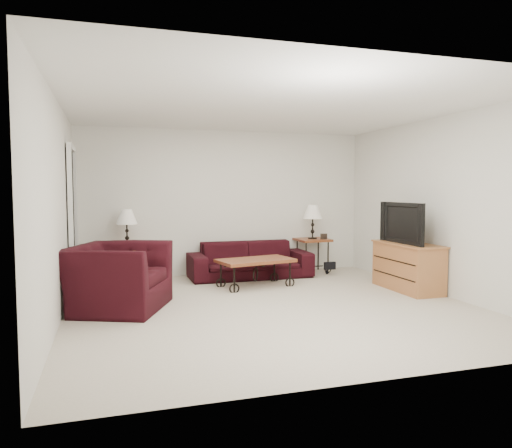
{
  "coord_description": "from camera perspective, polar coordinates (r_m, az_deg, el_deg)",
  "views": [
    {
      "loc": [
        -1.94,
        -5.69,
        1.48
      ],
      "look_at": [
        0.0,
        0.7,
        1.0
      ],
      "focal_mm": 33.75,
      "sensor_mm": 36.0,
      "label": 1
    }
  ],
  "objects": [
    {
      "name": "wall_back",
      "position": [
        8.42,
        -3.57,
        2.54
      ],
      "size": [
        5.0,
        0.02,
        2.5
      ],
      "primitive_type": "cube",
      "color": "silver",
      "rests_on": "ground"
    },
    {
      "name": "ground",
      "position": [
        6.19,
        1.91,
        -9.72
      ],
      "size": [
        5.0,
        5.0,
        0.0
      ],
      "primitive_type": "plane",
      "color": "beige",
      "rests_on": "ground"
    },
    {
      "name": "wall_right",
      "position": [
        7.22,
        21.08,
        2.01
      ],
      "size": [
        0.02,
        5.0,
        2.5
      ],
      "primitive_type": "cube",
      "color": "silver",
      "rests_on": "ground"
    },
    {
      "name": "armchair",
      "position": [
        6.2,
        -16.12,
        -6.08
      ],
      "size": [
        1.47,
        1.55,
        0.8
      ],
      "primitive_type": "imported",
      "rotation": [
        0.0,
        0.0,
        1.18
      ],
      "color": "black",
      "rests_on": "ground"
    },
    {
      "name": "wall_front",
      "position": [
        3.74,
        14.43,
        0.45
      ],
      "size": [
        5.0,
        0.02,
        2.5
      ],
      "primitive_type": "cube",
      "color": "silver",
      "rests_on": "ground"
    },
    {
      "name": "sofa",
      "position": [
        8.11,
        -0.73,
        -4.27
      ],
      "size": [
        2.04,
        0.8,
        0.6
      ],
      "primitive_type": "imported",
      "color": "black",
      "rests_on": "ground"
    },
    {
      "name": "tv_stand",
      "position": [
        7.44,
        17.52,
        -4.84
      ],
      "size": [
        0.48,
        1.16,
        0.69
      ],
      "primitive_type": "cube",
      "color": "#B37542",
      "rests_on": "ground"
    },
    {
      "name": "photo_frame_left",
      "position": [
        7.78,
        -16.09,
        -2.31
      ],
      "size": [
        0.12,
        0.05,
        0.1
      ],
      "primitive_type": "cube",
      "rotation": [
        0.0,
        0.0,
        0.33
      ],
      "color": "black",
      "rests_on": "side_table_left"
    },
    {
      "name": "wall_left",
      "position": [
        5.72,
        -22.5,
        1.49
      ],
      "size": [
        0.02,
        5.0,
        2.5
      ],
      "primitive_type": "cube",
      "color": "silver",
      "rests_on": "ground"
    },
    {
      "name": "coffee_table",
      "position": [
        7.36,
        -0.06,
        -5.8
      ],
      "size": [
        1.23,
        0.83,
        0.42
      ],
      "primitive_type": "cube",
      "rotation": [
        0.0,
        0.0,
        0.21
      ],
      "color": "brown",
      "rests_on": "ground"
    },
    {
      "name": "television",
      "position": [
        7.36,
        17.51,
        0.13
      ],
      "size": [
        0.14,
        1.04,
        0.6
      ],
      "primitive_type": "imported",
      "rotation": [
        0.0,
        0.0,
        -1.57
      ],
      "color": "black",
      "rests_on": "tv_stand"
    },
    {
      "name": "photo_frame_right",
      "position": [
        8.58,
        8.03,
        -1.47
      ],
      "size": [
        0.12,
        0.04,
        0.1
      ],
      "primitive_type": "cube",
      "rotation": [
        0.0,
        0.0,
        -0.18
      ],
      "color": "black",
      "rests_on": "side_table_right"
    },
    {
      "name": "side_table_right",
      "position": [
        8.69,
        6.7,
        -3.71
      ],
      "size": [
        0.57,
        0.57,
        0.6
      ],
      "primitive_type": "cube",
      "rotation": [
        0.0,
        0.0,
        0.03
      ],
      "color": "brown",
      "rests_on": "ground"
    },
    {
      "name": "side_table_left",
      "position": [
        7.98,
        -14.98,
        -4.59
      ],
      "size": [
        0.61,
        0.61,
        0.58
      ],
      "primitive_type": "cube",
      "rotation": [
        0.0,
        0.0,
        0.16
      ],
      "color": "brown",
      "rests_on": "ground"
    },
    {
      "name": "lamp_right",
      "position": [
        8.63,
        6.73,
        0.25
      ],
      "size": [
        0.35,
        0.35,
        0.6
      ],
      "primitive_type": null,
      "rotation": [
        0.0,
        0.0,
        0.03
      ],
      "color": "black",
      "rests_on": "side_table_right"
    },
    {
      "name": "backpack",
      "position": [
        8.51,
        8.42,
        -4.56
      ],
      "size": [
        0.38,
        0.34,
        0.41
      ],
      "primitive_type": "ellipsoid",
      "rotation": [
        0.0,
        0.0,
        0.36
      ],
      "color": "black",
      "rests_on": "ground"
    },
    {
      "name": "ceiling",
      "position": [
        6.1,
        1.97,
        13.74
      ],
      "size": [
        5.0,
        5.0,
        0.0
      ],
      "primitive_type": "plane",
      "color": "white",
      "rests_on": "wall_back"
    },
    {
      "name": "throw_pillow",
      "position": [
        6.14,
        -14.73,
        -5.02
      ],
      "size": [
        0.23,
        0.37,
        0.36
      ],
      "primitive_type": "cube",
      "rotation": [
        0.0,
        0.0,
        1.18
      ],
      "color": "orange",
      "rests_on": "armchair"
    },
    {
      "name": "doorway",
      "position": [
        7.37,
        -20.99,
        0.26
      ],
      "size": [
        0.08,
        0.94,
        2.04
      ],
      "primitive_type": "cube",
      "color": "black",
      "rests_on": "ground"
    },
    {
      "name": "lamp_left",
      "position": [
        7.91,
        -15.06,
        -0.42
      ],
      "size": [
        0.38,
        0.38,
        0.58
      ],
      "primitive_type": null,
      "rotation": [
        0.0,
        0.0,
        0.16
      ],
      "color": "black",
      "rests_on": "side_table_left"
    }
  ]
}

